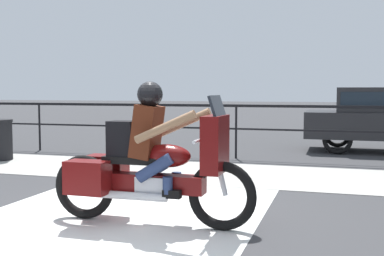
{
  "coord_description": "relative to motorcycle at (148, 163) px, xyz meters",
  "views": [
    {
      "loc": [
        2.16,
        -5.12,
        1.53
      ],
      "look_at": [
        0.33,
        0.95,
        1.03
      ],
      "focal_mm": 45.0,
      "sensor_mm": 36.0,
      "label": 1
    }
  ],
  "objects": [
    {
      "name": "ground_plane",
      "position": [
        -0.12,
        0.1,
        -0.71
      ],
      "size": [
        120.0,
        120.0,
        0.0
      ],
      "primitive_type": "plane",
      "color": "#38383A"
    },
    {
      "name": "sidewalk_band",
      "position": [
        -0.12,
        3.5,
        -0.7
      ],
      "size": [
        44.0,
        2.4,
        0.01
      ],
      "primitive_type": "cube",
      "color": "#A8A59E",
      "rests_on": "ground"
    },
    {
      "name": "crosswalk_band",
      "position": [
        -0.47,
        -0.1,
        -0.7
      ],
      "size": [
        3.36,
        6.0,
        0.01
      ],
      "primitive_type": "cube",
      "color": "silver",
      "rests_on": "ground"
    },
    {
      "name": "fence_railing",
      "position": [
        -0.12,
        5.54,
        0.25
      ],
      "size": [
        36.0,
        0.05,
        1.22
      ],
      "color": "black",
      "rests_on": "ground"
    },
    {
      "name": "motorcycle",
      "position": [
        0.0,
        0.0,
        0.0
      ],
      "size": [
        2.45,
        0.76,
        1.63
      ],
      "rotation": [
        0.0,
        0.0,
        0.08
      ],
      "color": "black",
      "rests_on": "ground"
    }
  ]
}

